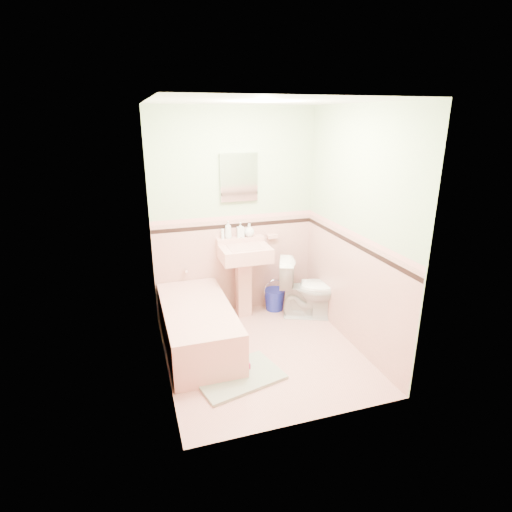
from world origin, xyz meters
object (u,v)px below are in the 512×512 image
object	(u,v)px
soap_bottle_left	(228,230)
soap_bottle_right	(249,230)
sink	(245,282)
medicine_cabinet	(239,177)
toilet	(309,288)
bucket	(274,299)
bathtub	(198,328)
soap_bottle_mid	(240,230)
shoe	(242,366)

from	to	relation	value
soap_bottle_left	soap_bottle_right	world-z (taller)	soap_bottle_left
sink	medicine_cabinet	bearing A→B (deg)	90.00
toilet	bucket	size ratio (longest dim) A/B	2.74
sink	bathtub	bearing A→B (deg)	-142.07
toilet	soap_bottle_mid	bearing A→B (deg)	84.32
bathtub	soap_bottle_right	distance (m)	1.35
sink	soap_bottle_left	bearing A→B (deg)	129.72
soap_bottle_left	bucket	bearing A→B (deg)	-10.19
soap_bottle_left	bucket	world-z (taller)	soap_bottle_left
medicine_cabinet	soap_bottle_mid	distance (m)	0.63
soap_bottle_left	sink	bearing A→B (deg)	-50.28
soap_bottle_right	toilet	size ratio (longest dim) A/B	0.22
bathtub	soap_bottle_mid	xyz separation A→B (m)	(0.68, 0.71, 0.85)
bathtub	bucket	xyz separation A→B (m)	(1.10, 0.61, -0.09)
toilet	sink	bearing A→B (deg)	96.04
soap_bottle_left	shoe	bearing A→B (deg)	-99.02
sink	soap_bottle_right	bearing A→B (deg)	57.79
bathtub	soap_bottle_right	xyz separation A→B (m)	(0.79, 0.71, 0.84)
medicine_cabinet	toilet	bearing A→B (deg)	-29.88
sink	soap_bottle_right	distance (m)	0.64
soap_bottle_right	bucket	distance (m)	0.98
medicine_cabinet	soap_bottle_right	distance (m)	0.65
bucket	soap_bottle_mid	bearing A→B (deg)	166.19
bathtub	shoe	bearing A→B (deg)	-61.71
soap_bottle_left	shoe	world-z (taller)	soap_bottle_left
sink	soap_bottle_left	world-z (taller)	soap_bottle_left
soap_bottle_mid	shoe	xyz separation A→B (m)	(-0.36, -1.31, -1.01)
bucket	medicine_cabinet	bearing A→B (deg)	162.49
sink	soap_bottle_right	size ratio (longest dim) A/B	5.72
medicine_cabinet	shoe	xyz separation A→B (m)	(-0.36, -1.34, -1.64)
sink	bucket	bearing A→B (deg)	10.52
sink	soap_bottle_right	world-z (taller)	soap_bottle_right
bathtub	soap_bottle_left	distance (m)	1.24
soap_bottle_left	toilet	bearing A→B (deg)	-24.05
soap_bottle_right	soap_bottle_left	bearing A→B (deg)	180.00
bathtub	soap_bottle_mid	distance (m)	1.30
bathtub	sink	size ratio (longest dim) A/B	1.63
sink	medicine_cabinet	xyz separation A→B (m)	(0.00, 0.21, 1.24)
medicine_cabinet	soap_bottle_left	size ratio (longest dim) A/B	2.61
soap_bottle_right	bucket	world-z (taller)	soap_bottle_right
soap_bottle_left	soap_bottle_right	distance (m)	0.26
sink	soap_bottle_left	distance (m)	0.67
toilet	shoe	world-z (taller)	toilet
bucket	shoe	xyz separation A→B (m)	(-0.78, -1.21, -0.07)
soap_bottle_right	bathtub	bearing A→B (deg)	-138.17
soap_bottle_mid	toilet	world-z (taller)	soap_bottle_mid
soap_bottle_left	bucket	size ratio (longest dim) A/B	0.79
soap_bottle_right	medicine_cabinet	bearing A→B (deg)	165.18
soap_bottle_mid	shoe	bearing A→B (deg)	-105.39
toilet	bucket	xyz separation A→B (m)	(-0.34, 0.30, -0.24)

